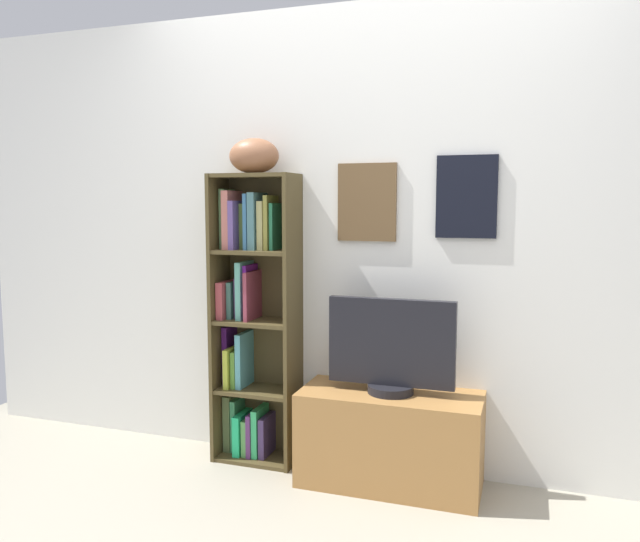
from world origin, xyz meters
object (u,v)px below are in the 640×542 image
tv_stand (390,439)px  television (391,348)px  bookshelf (251,318)px  football (254,156)px

tv_stand → television: television is taller
tv_stand → television: (0.00, 0.00, 0.45)m
bookshelf → television: (0.77, -0.10, -0.08)m
bookshelf → tv_stand: size_ratio=1.74×
bookshelf → football: 0.85m
tv_stand → television: 0.45m
football → television: size_ratio=0.43×
bookshelf → tv_stand: (0.77, -0.10, -0.53)m
bookshelf → tv_stand: 0.94m
football → tv_stand: (0.73, -0.07, -1.37)m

